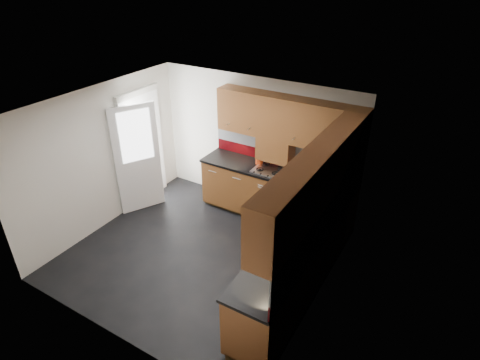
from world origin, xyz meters
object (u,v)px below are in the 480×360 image
Objects in this scene: gas_hob at (270,170)px; toaster at (330,177)px; utensil_pot at (259,158)px; food_processor at (333,193)px.

gas_hob is 1.01m from toaster.
gas_hob is 1.17× the size of utensil_pot.
food_processor is at bearing -18.70° from gas_hob.
food_processor reaches higher than gas_hob.
gas_hob is 1.75× the size of food_processor.
gas_hob is 0.32m from utensil_pot.
toaster reaches higher than gas_hob.
toaster is (1.28, 0.01, -0.01)m from utensil_pot.
gas_hob is at bearing -25.01° from utensil_pot.
food_processor is (1.51, -0.55, 0.04)m from utensil_pot.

